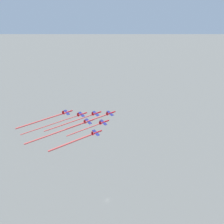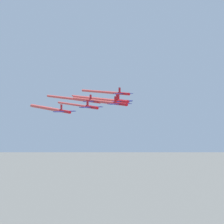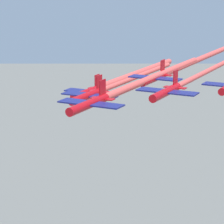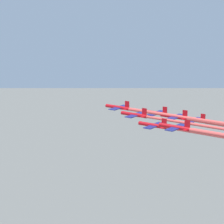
% 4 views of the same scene
% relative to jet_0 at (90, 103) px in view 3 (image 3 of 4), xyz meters
% --- Properties ---
extents(jet_0, '(9.55, 9.03, 3.19)m').
position_rel_jet_0_xyz_m(jet_0, '(0.00, 0.00, 0.00)').
color(jet_0, '#B20C14').
extents(jet_1, '(9.55, 9.03, 3.19)m').
position_rel_jet_0_xyz_m(jet_1, '(-11.40, 5.54, 0.15)').
color(jet_1, '#B20C14').
extents(jet_2, '(9.55, 9.03, 3.19)m').
position_rel_jet_0_xyz_m(jet_2, '(-10.38, -7.27, -1.67)').
color(jet_2, '#B20C14').
extents(jet_4, '(9.55, 9.03, 3.19)m').
position_rel_jet_0_xyz_m(jet_4, '(-21.78, -1.73, -0.23)').
color(jet_4, '#B20C14').
extents(jet_5, '(9.55, 9.03, 3.19)m').
position_rel_jet_0_xyz_m(jet_5, '(-20.76, -14.54, -3.83)').
color(jet_5, '#B20C14').
extents(smoke_trail_0, '(37.98, 4.09, 1.09)m').
position_rel_jet_0_xyz_m(smoke_trail_0, '(-23.30, -1.85, -0.05)').
color(smoke_trail_0, '#D84C47').
extents(smoke_trail_1, '(42.57, 4.20, 0.83)m').
position_rel_jet_0_xyz_m(smoke_trail_1, '(-37.00, 3.51, 0.11)').
color(smoke_trail_1, '#D84C47').
extents(smoke_trail_2, '(29.25, 3.15, 0.84)m').
position_rel_jet_0_xyz_m(smoke_trail_2, '(-29.33, -8.77, -1.72)').
color(smoke_trail_2, '#D84C47').
extents(smoke_trail_4, '(48.73, 4.94, 1.08)m').
position_rel_jet_0_xyz_m(smoke_trail_4, '(-50.45, -4.00, -0.27)').
color(smoke_trail_4, '#D84C47').
extents(smoke_trail_5, '(35.68, 4.13, 1.31)m').
position_rel_jet_0_xyz_m(smoke_trail_5, '(-42.90, -16.30, -3.87)').
color(smoke_trail_5, '#D84C47').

